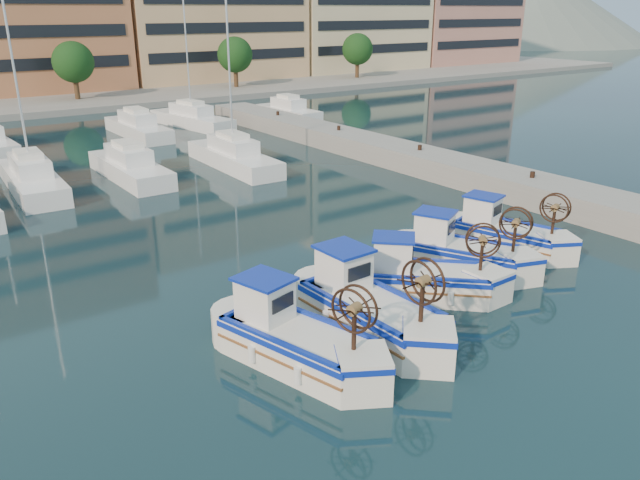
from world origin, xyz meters
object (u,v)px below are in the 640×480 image
(fishing_boat_a, at_px, (294,338))
(fishing_boat_c, at_px, (422,277))
(fishing_boat_e, at_px, (504,232))
(fishing_boat_b, at_px, (368,307))
(fishing_boat_d, at_px, (460,252))

(fishing_boat_a, relative_size, fishing_boat_c, 1.13)
(fishing_boat_c, height_order, fishing_boat_e, fishing_boat_c)
(fishing_boat_a, relative_size, fishing_boat_b, 0.97)
(fishing_boat_b, xyz_separation_m, fishing_boat_c, (3.05, 0.83, -0.09))
(fishing_boat_d, height_order, fishing_boat_e, fishing_boat_d)
(fishing_boat_a, relative_size, fishing_boat_d, 1.05)
(fishing_boat_b, bearing_deg, fishing_boat_e, 10.90)
(fishing_boat_d, bearing_deg, fishing_boat_a, 165.98)
(fishing_boat_b, relative_size, fishing_boat_c, 1.17)
(fishing_boat_a, relative_size, fishing_boat_e, 1.07)
(fishing_boat_b, height_order, fishing_boat_d, fishing_boat_b)
(fishing_boat_d, distance_m, fishing_boat_e, 3.09)
(fishing_boat_b, bearing_deg, fishing_boat_a, -178.55)
(fishing_boat_d, xyz_separation_m, fishing_boat_e, (3.06, 0.43, -0.01))
(fishing_boat_c, distance_m, fishing_boat_e, 5.92)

